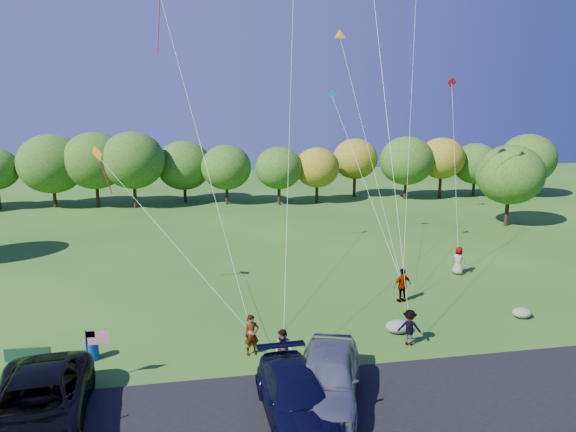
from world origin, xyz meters
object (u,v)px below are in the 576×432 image
object	(u,v)px
flyer_c	(409,327)
park_bench	(29,358)
flyer_a	(252,335)
minivan_dark	(37,407)
flyer_e	(458,261)
trash_barrel	(92,350)
minivan_navy	(296,397)
flyer_b	(283,350)
minivan_silver	(328,376)
flyer_d	(403,285)

from	to	relation	value
flyer_c	park_bench	distance (m)	16.51
flyer_a	flyer_c	world-z (taller)	flyer_a
minivan_dark	flyer_e	size ratio (longest dim) A/B	3.65
minivan_dark	trash_barrel	size ratio (longest dim) A/B	8.19
park_bench	trash_barrel	distance (m)	2.47
flyer_e	park_bench	bearing A→B (deg)	66.47
minivan_dark	minivan_navy	distance (m)	8.64
flyer_b	flyer_c	world-z (taller)	flyer_b
minivan_dark	trash_barrel	bearing A→B (deg)	76.06
minivan_dark	flyer_a	xyz separation A→B (m)	(7.62, 4.39, -0.08)
trash_barrel	flyer_a	bearing A→B (deg)	-6.48
flyer_b	minivan_dark	bearing A→B (deg)	-122.43
flyer_a	flyer_c	xyz separation A→B (m)	(7.23, -0.30, -0.08)
flyer_a	flyer_e	xyz separation A→B (m)	(14.51, 8.76, 0.01)
minivan_navy	flyer_b	distance (m)	3.51
flyer_c	trash_barrel	bearing A→B (deg)	15.80
minivan_silver	trash_barrel	size ratio (longest dim) A/B	6.94
minivan_navy	flyer_a	distance (m)	5.21
flyer_c	flyer_d	xyz separation A→B (m)	(1.78, 5.11, 0.13)
flyer_b	minivan_silver	bearing A→B (deg)	-25.36
flyer_c	flyer_b	bearing A→B (deg)	32.32
flyer_b	park_bench	xyz separation A→B (m)	(-10.41, 1.91, -0.35)
minivan_silver	flyer_d	xyz separation A→B (m)	(6.67, 9.05, -0.07)
flyer_d	minivan_navy	bearing A→B (deg)	36.38
flyer_c	minivan_silver	bearing A→B (deg)	59.06
flyer_c	flyer_a	bearing A→B (deg)	17.80
minivan_dark	flyer_b	size ratio (longest dim) A/B	3.82
minivan_dark	flyer_d	distance (m)	19.00
flyer_c	flyer_e	bearing A→B (deg)	-108.59
flyer_a	flyer_d	size ratio (longest dim) A/B	0.95
minivan_navy	flyer_c	world-z (taller)	flyer_c
flyer_a	flyer_c	bearing A→B (deg)	-15.17
minivan_navy	flyer_a	world-z (taller)	flyer_a
minivan_dark	flyer_b	world-z (taller)	minivan_dark
minivan_navy	flyer_e	world-z (taller)	flyer_e
minivan_dark	minivan_silver	size ratio (longest dim) A/B	1.18
flyer_a	flyer_b	bearing A→B (deg)	-67.58
minivan_navy	trash_barrel	world-z (taller)	minivan_navy
minivan_navy	minivan_silver	xyz separation A→B (m)	(1.36, 0.88, 0.17)
park_bench	trash_barrel	xyz separation A→B (m)	(2.42, 0.48, -0.12)
flyer_a	minivan_dark	bearing A→B (deg)	-162.85
minivan_navy	park_bench	bearing A→B (deg)	150.04
minivan_navy	park_bench	size ratio (longest dim) A/B	3.06
minivan_dark	minivan_silver	xyz separation A→B (m)	(9.96, 0.15, 0.04)
flyer_a	trash_barrel	size ratio (longest dim) A/B	2.22
trash_barrel	flyer_d	bearing A→B (deg)	14.24
minivan_dark	minivan_silver	bearing A→B (deg)	-4.65
flyer_d	flyer_e	xyz separation A→B (m)	(5.50, 3.96, -0.04)
minivan_dark	minivan_silver	world-z (taller)	minivan_silver
flyer_a	park_bench	world-z (taller)	flyer_a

